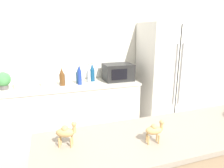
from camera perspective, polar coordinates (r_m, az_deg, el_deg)
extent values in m
cube|color=silver|center=(3.50, -8.28, 7.89)|extent=(8.00, 0.06, 2.55)
cube|color=silver|center=(3.36, -11.32, -7.64)|extent=(2.15, 0.60, 0.85)
cube|color=beige|center=(3.22, -11.73, -0.38)|extent=(2.18, 0.63, 0.03)
cube|color=silver|center=(3.72, 15.00, 2.39)|extent=(0.88, 0.69, 1.84)
cube|color=black|center=(3.44, 18.16, 1.15)|extent=(0.01, 0.01, 1.76)
cylinder|color=#B2B5BA|center=(3.38, 17.77, 2.53)|extent=(0.02, 0.02, 1.01)
cylinder|color=#B2B5BA|center=(3.44, 19.12, 2.63)|extent=(0.02, 0.02, 1.01)
cube|color=gray|center=(1.55, 17.55, -13.38)|extent=(1.95, 0.58, 0.03)
cylinder|color=#595451|center=(3.26, -28.44, -0.76)|extent=(0.11, 0.11, 0.07)
sphere|color=#478E4C|center=(3.23, -28.69, 1.19)|extent=(0.21, 0.21, 0.21)
cylinder|color=white|center=(3.15, -25.32, 0.88)|extent=(0.12, 0.12, 0.26)
cube|color=black|center=(3.38, 1.74, 3.43)|extent=(0.48, 0.36, 0.28)
cube|color=black|center=(3.20, 2.15, 2.74)|extent=(0.26, 0.01, 0.17)
cylinder|color=navy|center=(3.25, -9.49, 1.70)|extent=(0.08, 0.08, 0.17)
cone|color=navy|center=(3.22, -9.59, 3.93)|extent=(0.08, 0.08, 0.09)
cylinder|color=gold|center=(3.21, -9.63, 4.81)|extent=(0.03, 0.03, 0.01)
cylinder|color=#B2B7BC|center=(3.26, -13.02, 1.35)|extent=(0.06, 0.06, 0.14)
cone|color=#B2B7BC|center=(3.24, -13.13, 3.25)|extent=(0.06, 0.06, 0.08)
cylinder|color=gold|center=(3.23, -13.18, 4.01)|extent=(0.02, 0.02, 0.01)
cylinder|color=brown|center=(3.16, -14.05, 1.13)|extent=(0.08, 0.08, 0.17)
cone|color=brown|center=(3.13, -14.21, 3.52)|extent=(0.08, 0.08, 0.10)
cylinder|color=gold|center=(3.12, -14.27, 4.46)|extent=(0.03, 0.03, 0.01)
cylinder|color=#B2B7BC|center=(3.25, -6.65, 2.04)|extent=(0.06, 0.06, 0.19)
cone|color=#B2B7BC|center=(3.22, -6.73, 4.58)|extent=(0.06, 0.06, 0.11)
cylinder|color=gold|center=(3.21, -6.76, 5.58)|extent=(0.02, 0.02, 0.01)
cylinder|color=#B2B7BC|center=(3.16, -19.11, 0.97)|extent=(0.06, 0.06, 0.19)
cone|color=#B2B7BC|center=(3.13, -19.35, 3.64)|extent=(0.06, 0.06, 0.11)
cylinder|color=gold|center=(3.12, -19.44, 4.69)|extent=(0.02, 0.02, 0.01)
cylinder|color=navy|center=(3.15, -9.23, 1.66)|extent=(0.06, 0.06, 0.20)
cone|color=navy|center=(3.12, -9.35, 4.48)|extent=(0.06, 0.06, 0.11)
cylinder|color=gold|center=(3.11, -9.40, 5.58)|extent=(0.02, 0.02, 0.01)
cylinder|color=navy|center=(3.35, -5.63, 2.43)|extent=(0.07, 0.07, 0.19)
cone|color=navy|center=(3.32, -5.69, 4.91)|extent=(0.07, 0.07, 0.11)
cylinder|color=gold|center=(3.31, -5.72, 5.88)|extent=(0.03, 0.03, 0.01)
ellipsoid|color=tan|center=(1.30, -13.23, -13.35)|extent=(0.13, 0.09, 0.06)
sphere|color=tan|center=(1.29, -13.30, -12.31)|extent=(0.04, 0.04, 0.04)
cylinder|color=tan|center=(1.27, -10.74, -12.33)|extent=(0.02, 0.02, 0.06)
sphere|color=tan|center=(1.26, -10.80, -11.18)|extent=(0.03, 0.03, 0.03)
cylinder|color=tan|center=(1.34, -11.31, -15.36)|extent=(0.01, 0.01, 0.06)
cylinder|color=tan|center=(1.31, -11.61, -16.14)|extent=(0.01, 0.01, 0.06)
cylinder|color=tan|center=(1.35, -14.47, -15.18)|extent=(0.01, 0.01, 0.06)
cylinder|color=tan|center=(1.32, -14.85, -15.94)|extent=(0.01, 0.01, 0.06)
ellipsoid|color=tan|center=(1.33, 11.68, -12.90)|extent=(0.12, 0.07, 0.06)
sphere|color=tan|center=(1.31, 11.74, -11.94)|extent=(0.04, 0.04, 0.04)
cylinder|color=tan|center=(1.33, 13.97, -11.59)|extent=(0.02, 0.02, 0.05)
sphere|color=tan|center=(1.32, 14.04, -10.55)|extent=(0.03, 0.03, 0.03)
cylinder|color=tan|center=(1.38, 12.70, -14.52)|extent=(0.01, 0.01, 0.06)
cylinder|color=tan|center=(1.35, 13.23, -15.18)|extent=(0.01, 0.01, 0.06)
cylinder|color=tan|center=(1.36, 9.88, -14.88)|extent=(0.01, 0.01, 0.06)
cylinder|color=tan|center=(1.33, 10.36, -15.57)|extent=(0.01, 0.01, 0.06)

